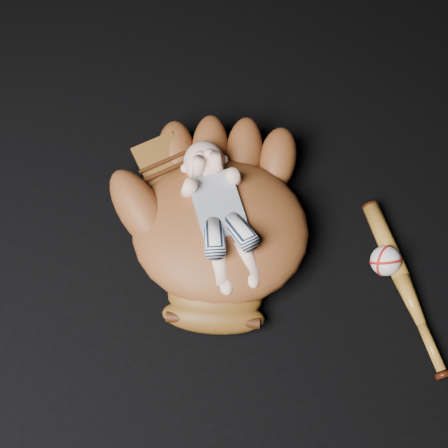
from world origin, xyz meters
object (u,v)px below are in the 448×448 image
object	(u,v)px
newborn_baby	(221,216)
baseball	(386,261)
baseball_bat	(405,287)
baseball_glove	(220,225)

from	to	relation	value
newborn_baby	baseball	world-z (taller)	newborn_baby
baseball_bat	baseball_glove	bearing A→B (deg)	160.13
newborn_baby	baseball	size ratio (longest dim) A/B	5.08
baseball_glove	newborn_baby	size ratio (longest dim) A/B	1.60
newborn_baby	baseball	bearing A→B (deg)	-24.74
baseball_glove	newborn_baby	bearing A→B (deg)	-36.03
newborn_baby	baseball_bat	distance (m)	0.42
baseball_glove	baseball_bat	world-z (taller)	baseball_glove
baseball_glove	baseball_bat	bearing A→B (deg)	-11.91
baseball_glove	baseball	bearing A→B (deg)	-5.38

